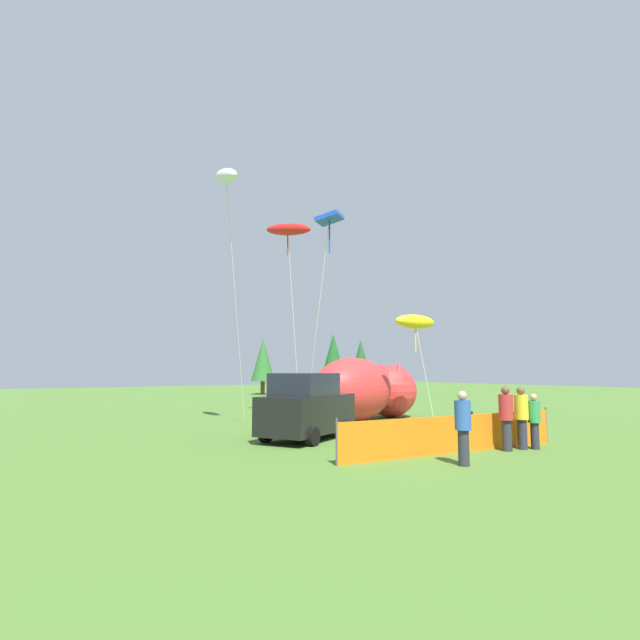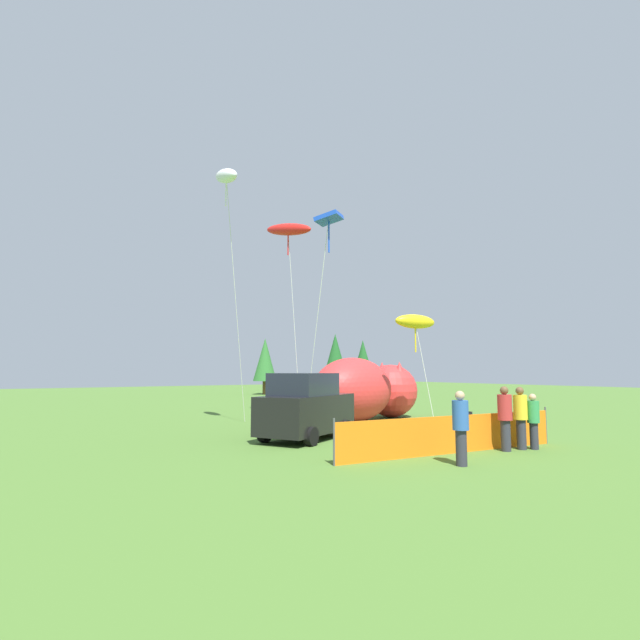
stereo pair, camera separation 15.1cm
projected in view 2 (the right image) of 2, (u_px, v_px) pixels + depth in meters
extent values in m
plane|color=#4C752D|center=(401.00, 441.00, 16.34)|extent=(120.00, 120.00, 0.00)
cube|color=black|center=(306.00, 413.00, 16.70)|extent=(4.22, 3.35, 1.23)
cube|color=#1E232D|center=(304.00, 384.00, 16.63)|extent=(2.63, 2.41, 0.74)
cylinder|color=black|center=(303.00, 426.00, 18.10)|extent=(0.63, 0.49, 0.58)
cylinder|color=black|center=(345.00, 428.00, 17.28)|extent=(0.63, 0.49, 0.58)
cylinder|color=black|center=(265.00, 433.00, 16.01)|extent=(0.63, 0.49, 0.58)
cylinder|color=black|center=(311.00, 436.00, 15.19)|extent=(0.63, 0.49, 0.58)
cube|color=black|center=(463.00, 424.00, 16.99)|extent=(0.52, 0.52, 0.03)
cube|color=black|center=(467.00, 417.00, 17.16)|extent=(0.09, 0.44, 0.42)
cylinder|color=#A5A5AD|center=(465.00, 432.00, 16.69)|extent=(0.02, 0.02, 0.48)
cylinder|color=#A5A5AD|center=(455.00, 431.00, 16.99)|extent=(0.02, 0.02, 0.48)
cylinder|color=#A5A5AD|center=(472.00, 431.00, 16.95)|extent=(0.02, 0.02, 0.48)
cylinder|color=#A5A5AD|center=(462.00, 430.00, 17.24)|extent=(0.02, 0.02, 0.48)
ellipsoid|color=red|center=(353.00, 390.00, 22.26)|extent=(5.03, 3.94, 2.86)
ellipsoid|color=yellow|center=(353.00, 404.00, 22.20)|extent=(3.31, 2.82, 1.29)
sphere|color=red|center=(391.00, 391.00, 24.55)|extent=(2.58, 2.58, 2.58)
cone|color=red|center=(382.00, 370.00, 25.19)|extent=(0.72, 0.72, 0.77)
cone|color=red|center=(400.00, 370.00, 24.12)|extent=(0.72, 0.72, 0.77)
cube|color=orange|center=(454.00, 434.00, 13.92)|extent=(7.71, 0.73, 1.04)
cylinder|color=#4C4C51|center=(334.00, 442.00, 12.10)|extent=(0.05, 0.05, 1.14)
cylinder|color=#4C4C51|center=(546.00, 425.00, 15.76)|extent=(0.05, 0.05, 1.14)
cylinder|color=#2D2D38|center=(534.00, 436.00, 14.58)|extent=(0.24, 0.24, 0.77)
cylinder|color=#338C4C|center=(533.00, 412.00, 14.65)|extent=(0.35, 0.35, 0.64)
sphere|color=tan|center=(532.00, 397.00, 14.69)|extent=(0.21, 0.21, 0.21)
cylinder|color=#2D2D38|center=(521.00, 435.00, 14.56)|extent=(0.27, 0.27, 0.86)
cylinder|color=yellow|center=(520.00, 407.00, 14.64)|extent=(0.39, 0.39, 0.72)
sphere|color=brown|center=(520.00, 391.00, 14.69)|extent=(0.23, 0.23, 0.23)
cylinder|color=#2D2D38|center=(506.00, 436.00, 14.25)|extent=(0.27, 0.27, 0.87)
cylinder|color=#B72D2D|center=(505.00, 407.00, 14.33)|extent=(0.40, 0.40, 0.73)
sphere|color=brown|center=(504.00, 390.00, 14.38)|extent=(0.24, 0.24, 0.24)
cylinder|color=#2D2D38|center=(461.00, 448.00, 12.07)|extent=(0.27, 0.27, 0.86)
cylinder|color=#2D59A5|center=(460.00, 415.00, 12.14)|extent=(0.39, 0.39, 0.71)
sphere|color=tan|center=(460.00, 396.00, 12.19)|extent=(0.23, 0.23, 0.23)
cylinder|color=silver|center=(316.00, 326.00, 18.96)|extent=(0.12, 1.87, 7.94)
cube|color=blue|center=(329.00, 218.00, 18.57)|extent=(1.26, 1.27, 0.39)
cylinder|color=blue|center=(329.00, 237.00, 18.50)|extent=(0.06, 0.06, 1.20)
cylinder|color=silver|center=(294.00, 322.00, 24.36)|extent=(0.68, 0.19, 9.26)
ellipsoid|color=red|center=(288.00, 229.00, 24.72)|extent=(1.39, 3.29, 1.23)
cylinder|color=red|center=(288.00, 243.00, 24.65)|extent=(0.06, 0.06, 1.20)
cylinder|color=silver|center=(425.00, 373.00, 20.65)|extent=(0.35, 0.74, 4.35)
ellipsoid|color=yellow|center=(415.00, 322.00, 21.08)|extent=(2.08, 0.92, 0.73)
cylinder|color=yellow|center=(415.00, 338.00, 21.01)|extent=(0.06, 0.06, 1.20)
cylinder|color=silver|center=(236.00, 303.00, 21.68)|extent=(1.84, 1.70, 10.46)
ellipsoid|color=white|center=(226.00, 176.00, 21.01)|extent=(0.77, 2.36, 1.25)
cylinder|color=white|center=(226.00, 192.00, 20.94)|extent=(0.06, 0.06, 1.20)
cylinder|color=brown|center=(363.00, 386.00, 53.11)|extent=(0.42, 0.42, 1.31)
cone|color=#1E5623|center=(363.00, 360.00, 53.39)|extent=(2.31, 2.31, 4.21)
cylinder|color=brown|center=(335.00, 386.00, 49.32)|extent=(0.45, 0.45, 1.41)
cone|color=#1E5623|center=(335.00, 356.00, 49.62)|extent=(2.48, 2.48, 4.50)
cylinder|color=brown|center=(265.00, 388.00, 47.24)|extent=(0.41, 0.41, 1.27)
cone|color=#2D6B2D|center=(265.00, 359.00, 47.51)|extent=(2.24, 2.24, 4.07)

